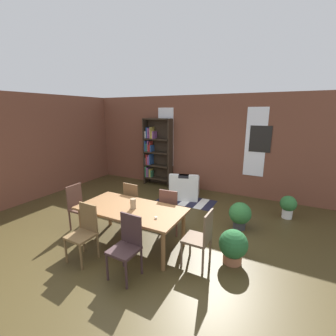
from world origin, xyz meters
TOP-DOWN VIEW (x-y plane):
  - ground_plane at (0.00, 0.00)m, footprint 10.44×10.44m
  - back_wall_brick at (0.00, 3.48)m, footprint 9.03×0.12m
  - left_wall_brick at (-4.08, 0.00)m, footprint 0.12×7.84m
  - window_pane_0 at (-1.41, 3.41)m, footprint 0.55×0.02m
  - window_pane_1 at (1.41, 3.41)m, footprint 0.55×0.02m
  - dining_table at (-0.21, -0.19)m, footprint 1.96×0.98m
  - vase_on_table at (-0.16, -0.19)m, footprint 0.10×0.10m
  - tealight_candle_0 at (-0.37, 0.04)m, footprint 0.04×0.04m
  - tealight_candle_1 at (0.42, -0.36)m, footprint 0.04×0.04m
  - dining_chair_far_left at (-0.66, 0.52)m, footprint 0.42×0.42m
  - dining_chair_head_left at (-1.57, -0.20)m, footprint 0.41×0.41m
  - dining_chair_near_right at (0.23, -0.91)m, footprint 0.41×0.41m
  - dining_chair_head_right at (1.14, -0.20)m, footprint 0.40×0.40m
  - dining_chair_far_right at (0.24, 0.52)m, footprint 0.43×0.43m
  - dining_chair_near_left at (-0.65, -0.91)m, footprint 0.41×0.41m
  - bookshelf_tall at (-1.70, 3.23)m, footprint 0.98×0.32m
  - armchair_white at (-0.32, 2.52)m, footprint 1.00×1.00m
  - potted_plant_by_shelf at (1.47, 1.34)m, footprint 0.46×0.46m
  - potted_plant_corner at (2.37, 2.39)m, footprint 0.37×0.37m
  - potted_plant_window at (1.59, 0.12)m, footprint 0.47×0.47m
  - striped_rug at (-0.14, 2.27)m, footprint 1.56×0.77m
  - framed_picture at (1.52, 3.40)m, footprint 0.56×0.03m

SIDE VIEW (x-z plane):
  - ground_plane at x=0.00m, z-range 0.00..0.00m
  - striped_rug at x=-0.14m, z-range 0.00..0.01m
  - armchair_white at x=-0.32m, z-range -0.10..0.65m
  - potted_plant_window at x=1.59m, z-range 0.02..0.59m
  - potted_plant_corner at x=2.37m, z-range 0.04..0.58m
  - potted_plant_by_shelf at x=1.47m, z-range 0.03..0.62m
  - dining_chair_far_left at x=-0.66m, z-range 0.04..0.99m
  - dining_chair_head_left at x=-1.57m, z-range 0.04..0.99m
  - dining_chair_near_right at x=0.23m, z-range 0.04..0.99m
  - dining_chair_head_right at x=1.14m, z-range 0.04..0.99m
  - dining_chair_far_right at x=0.24m, z-range 0.04..0.99m
  - dining_chair_near_left at x=-0.65m, z-range 0.04..0.99m
  - dining_table at x=-0.21m, z-range 0.29..1.02m
  - tealight_candle_0 at x=-0.37m, z-range 0.73..0.76m
  - tealight_candle_1 at x=0.42m, z-range 0.73..0.77m
  - vase_on_table at x=-0.16m, z-range 0.73..0.92m
  - bookshelf_tall at x=-1.70m, z-range 0.01..2.24m
  - back_wall_brick at x=0.00m, z-range 0.00..2.93m
  - left_wall_brick at x=-4.08m, z-range 0.00..2.93m
  - window_pane_0 at x=-1.41m, z-range 0.66..2.56m
  - window_pane_1 at x=1.41m, z-range 0.66..2.56m
  - framed_picture at x=1.52m, z-range 1.35..2.07m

